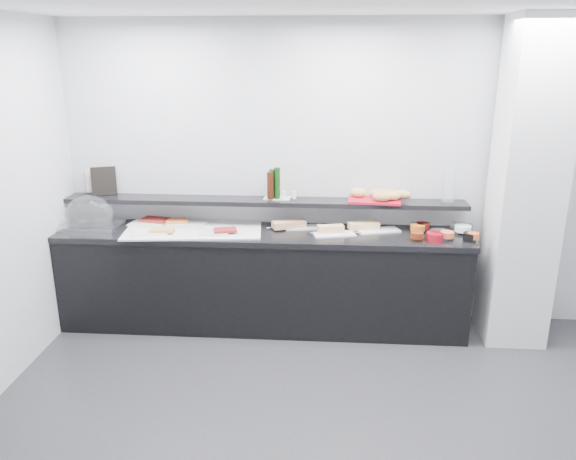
# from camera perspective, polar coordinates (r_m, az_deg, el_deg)

# --- Properties ---
(ground) EXTENTS (5.00, 5.00, 0.00)m
(ground) POSITION_cam_1_polar(r_m,az_deg,el_deg) (3.83, 5.54, -21.45)
(ground) COLOR #2D2D30
(ground) RESTS_ON ground
(back_wall) EXTENTS (5.00, 0.02, 2.70)m
(back_wall) POSITION_cam_1_polar(r_m,az_deg,el_deg) (5.09, 5.54, 5.52)
(back_wall) COLOR #BABDC2
(back_wall) RESTS_ON ground
(column) EXTENTS (0.50, 0.50, 2.70)m
(column) POSITION_cam_1_polar(r_m,az_deg,el_deg) (5.02, 23.06, 4.02)
(column) COLOR silver
(column) RESTS_ON ground
(buffet_cabinet) EXTENTS (3.60, 0.60, 0.85)m
(buffet_cabinet) POSITION_cam_1_polar(r_m,az_deg,el_deg) (5.11, -2.61, -5.25)
(buffet_cabinet) COLOR black
(buffet_cabinet) RESTS_ON ground
(counter_top) EXTENTS (3.62, 0.62, 0.05)m
(counter_top) POSITION_cam_1_polar(r_m,az_deg,el_deg) (4.95, -2.68, -0.45)
(counter_top) COLOR black
(counter_top) RESTS_ON buffet_cabinet
(wall_shelf) EXTENTS (3.60, 0.25, 0.04)m
(wall_shelf) POSITION_cam_1_polar(r_m,az_deg,el_deg) (5.05, -2.49, 2.92)
(wall_shelf) COLOR black
(wall_shelf) RESTS_ON back_wall
(cloche_base) EXTENTS (0.52, 0.36, 0.04)m
(cloche_base) POSITION_cam_1_polar(r_m,az_deg,el_deg) (5.34, -19.18, 0.41)
(cloche_base) COLOR silver
(cloche_base) RESTS_ON counter_top
(cloche_dome) EXTENTS (0.48, 0.38, 0.34)m
(cloche_dome) POSITION_cam_1_polar(r_m,az_deg,el_deg) (5.33, -19.55, 1.52)
(cloche_dome) COLOR silver
(cloche_dome) RESTS_ON cloche_base
(linen_runner) EXTENTS (1.24, 0.69, 0.01)m
(linen_runner) POSITION_cam_1_polar(r_m,az_deg,el_deg) (5.03, -9.57, 0.01)
(linen_runner) COLOR silver
(linen_runner) RESTS_ON counter_top
(platter_meat_a) EXTENTS (0.35, 0.27, 0.01)m
(platter_meat_a) POSITION_cam_1_polar(r_m,az_deg,el_deg) (5.25, -14.03, 0.63)
(platter_meat_a) COLOR white
(platter_meat_a) RESTS_ON linen_runner
(food_meat_a) EXTENTS (0.28, 0.21, 0.02)m
(food_meat_a) POSITION_cam_1_polar(r_m,az_deg,el_deg) (5.29, -13.36, 1.02)
(food_meat_a) COLOR maroon
(food_meat_a) RESTS_ON platter_meat_a
(platter_salmon) EXTENTS (0.36, 0.28, 0.01)m
(platter_salmon) POSITION_cam_1_polar(r_m,az_deg,el_deg) (5.15, -10.28, 0.57)
(platter_salmon) COLOR silver
(platter_salmon) RESTS_ON linen_runner
(food_salmon) EXTENTS (0.22, 0.18, 0.02)m
(food_salmon) POSITION_cam_1_polar(r_m,az_deg,el_deg) (5.22, -11.26, 0.92)
(food_salmon) COLOR orange
(food_salmon) RESTS_ON platter_salmon
(platter_cheese) EXTENTS (0.35, 0.29, 0.01)m
(platter_cheese) POSITION_cam_1_polar(r_m,az_deg,el_deg) (5.01, -13.83, -0.17)
(platter_cheese) COLOR white
(platter_cheese) RESTS_ON linen_runner
(food_cheese) EXTENTS (0.20, 0.14, 0.02)m
(food_cheese) POSITION_cam_1_polar(r_m,az_deg,el_deg) (4.98, -12.65, 0.02)
(food_cheese) COLOR tan
(food_cheese) RESTS_ON platter_cheese
(platter_meat_b) EXTENTS (0.26, 0.18, 0.01)m
(platter_meat_b) POSITION_cam_1_polar(r_m,az_deg,el_deg) (4.89, -7.52, -0.25)
(platter_meat_b) COLOR silver
(platter_meat_b) RESTS_ON linen_runner
(food_meat_b) EXTENTS (0.22, 0.17, 0.02)m
(food_meat_b) POSITION_cam_1_polar(r_m,az_deg,el_deg) (4.88, -6.40, -0.01)
(food_meat_b) COLOR maroon
(food_meat_b) RESTS_ON platter_meat_b
(sandwich_plate_left) EXTENTS (0.36, 0.20, 0.01)m
(sandwich_plate_left) POSITION_cam_1_polar(r_m,az_deg,el_deg) (5.04, 1.65, 0.28)
(sandwich_plate_left) COLOR silver
(sandwich_plate_left) RESTS_ON counter_top
(sandwich_food_left) EXTENTS (0.32, 0.22, 0.06)m
(sandwich_food_left) POSITION_cam_1_polar(r_m,az_deg,el_deg) (5.00, 0.10, 0.60)
(sandwich_food_left) COLOR tan
(sandwich_food_left) RESTS_ON sandwich_plate_left
(tongs_left) EXTENTS (0.15, 0.08, 0.01)m
(tongs_left) POSITION_cam_1_polar(r_m,az_deg,el_deg) (5.01, -1.35, 0.30)
(tongs_left) COLOR silver
(tongs_left) RESTS_ON sandwich_plate_left
(sandwich_plate_mid) EXTENTS (0.38, 0.23, 0.01)m
(sandwich_plate_mid) POSITION_cam_1_polar(r_m,az_deg,el_deg) (4.86, 4.73, -0.45)
(sandwich_plate_mid) COLOR white
(sandwich_plate_mid) RESTS_ON counter_top
(sandwich_food_mid) EXTENTS (0.24, 0.14, 0.06)m
(sandwich_food_mid) POSITION_cam_1_polar(r_m,az_deg,el_deg) (4.88, 4.35, 0.13)
(sandwich_food_mid) COLOR tan
(sandwich_food_mid) RESTS_ON sandwich_plate_mid
(tongs_mid) EXTENTS (0.16, 0.03, 0.01)m
(tongs_mid) POSITION_cam_1_polar(r_m,az_deg,el_deg) (4.83, 3.24, -0.38)
(tongs_mid) COLOR silver
(tongs_mid) RESTS_ON sandwich_plate_mid
(sandwich_plate_right) EXTENTS (0.40, 0.26, 0.01)m
(sandwich_plate_right) POSITION_cam_1_polar(r_m,az_deg,el_deg) (5.01, 9.17, -0.06)
(sandwich_plate_right) COLOR white
(sandwich_plate_right) RESTS_ON counter_top
(sandwich_food_right) EXTENTS (0.29, 0.18, 0.06)m
(sandwich_food_right) POSITION_cam_1_polar(r_m,az_deg,el_deg) (5.01, 7.68, 0.47)
(sandwich_food_right) COLOR #D8B271
(sandwich_food_right) RESTS_ON sandwich_plate_right
(tongs_right) EXTENTS (0.15, 0.07, 0.01)m
(tongs_right) POSITION_cam_1_polar(r_m,az_deg,el_deg) (4.92, 7.71, -0.17)
(tongs_right) COLOR silver
(tongs_right) RESTS_ON sandwich_plate_right
(bowl_glass_fruit) EXTENTS (0.15, 0.15, 0.07)m
(bowl_glass_fruit) POSITION_cam_1_polar(r_m,az_deg,el_deg) (5.09, 13.11, 0.30)
(bowl_glass_fruit) COLOR white
(bowl_glass_fruit) RESTS_ON counter_top
(fill_glass_fruit) EXTENTS (0.13, 0.13, 0.05)m
(fill_glass_fruit) POSITION_cam_1_polar(r_m,az_deg,el_deg) (5.03, 13.03, 0.25)
(fill_glass_fruit) COLOR orange
(fill_glass_fruit) RESTS_ON bowl_glass_fruit
(bowl_black_jam) EXTENTS (0.15, 0.15, 0.07)m
(bowl_black_jam) POSITION_cam_1_polar(r_m,az_deg,el_deg) (5.05, 13.02, 0.17)
(bowl_black_jam) COLOR black
(bowl_black_jam) RESTS_ON counter_top
(fill_black_jam) EXTENTS (0.15, 0.15, 0.05)m
(fill_black_jam) POSITION_cam_1_polar(r_m,az_deg,el_deg) (5.09, 13.53, 0.42)
(fill_black_jam) COLOR #63130E
(fill_black_jam) RESTS_ON bowl_black_jam
(bowl_glass_cream) EXTENTS (0.21, 0.21, 0.07)m
(bowl_glass_cream) POSITION_cam_1_polar(r_m,az_deg,el_deg) (5.17, 17.18, 0.25)
(bowl_glass_cream) COLOR white
(bowl_glass_cream) RESTS_ON counter_top
(fill_glass_cream) EXTENTS (0.17, 0.17, 0.05)m
(fill_glass_cream) POSITION_cam_1_polar(r_m,az_deg,el_deg) (5.10, 17.34, 0.15)
(fill_glass_cream) COLOR white
(fill_glass_cream) RESTS_ON bowl_glass_cream
(bowl_red_jam) EXTENTS (0.18, 0.18, 0.07)m
(bowl_red_jam) POSITION_cam_1_polar(r_m,az_deg,el_deg) (4.85, 14.69, -0.66)
(bowl_red_jam) COLOR maroon
(bowl_red_jam) RESTS_ON counter_top
(fill_red_jam) EXTENTS (0.13, 0.13, 0.05)m
(fill_red_jam) POSITION_cam_1_polar(r_m,az_deg,el_deg) (4.82, 12.96, -0.50)
(fill_red_jam) COLOR #5F210D
(fill_red_jam) RESTS_ON bowl_red_jam
(bowl_glass_salmon) EXTENTS (0.23, 0.23, 0.07)m
(bowl_glass_salmon) POSITION_cam_1_polar(r_m,az_deg,el_deg) (4.91, 15.19, -0.49)
(bowl_glass_salmon) COLOR white
(bowl_glass_salmon) RESTS_ON counter_top
(fill_glass_salmon) EXTENTS (0.13, 0.13, 0.05)m
(fill_glass_salmon) POSITION_cam_1_polar(r_m,az_deg,el_deg) (4.90, 15.86, -0.44)
(fill_glass_salmon) COLOR #F1633B
(fill_glass_salmon) RESTS_ON bowl_glass_salmon
(bowl_black_fruit) EXTENTS (0.14, 0.14, 0.07)m
(bowl_black_fruit) POSITION_cam_1_polar(r_m,az_deg,el_deg) (4.93, 17.99, -0.67)
(bowl_black_fruit) COLOR black
(bowl_black_fruit) RESTS_ON counter_top
(fill_black_fruit) EXTENTS (0.13, 0.13, 0.05)m
(fill_black_fruit) POSITION_cam_1_polar(r_m,az_deg,el_deg) (4.93, 18.28, -0.56)
(fill_black_fruit) COLOR #DC501E
(fill_black_fruit) RESTS_ON bowl_black_fruit
(framed_print) EXTENTS (0.23, 0.14, 0.26)m
(framed_print) POSITION_cam_1_polar(r_m,az_deg,el_deg) (5.44, -18.21, 4.75)
(framed_print) COLOR black
(framed_print) RESTS_ON wall_shelf
(print_art) EXTENTS (0.18, 0.11, 0.22)m
(print_art) POSITION_cam_1_polar(r_m,az_deg,el_deg) (5.52, -18.95, 4.85)
(print_art) COLOR #D7A69B
(print_art) RESTS_ON framed_print
(condiment_tray) EXTENTS (0.25, 0.17, 0.01)m
(condiment_tray) POSITION_cam_1_polar(r_m,az_deg,el_deg) (5.06, -1.06, 3.27)
(condiment_tray) COLOR silver
(condiment_tray) RESTS_ON wall_shelf
(bottle_green_a) EXTENTS (0.06, 0.06, 0.26)m
(bottle_green_a) POSITION_cam_1_polar(r_m,az_deg,el_deg) (5.01, -1.60, 4.74)
(bottle_green_a) COLOR #103C14
(bottle_green_a) RESTS_ON condiment_tray
(bottle_brown) EXTENTS (0.08, 0.08, 0.24)m
(bottle_brown) POSITION_cam_1_polar(r_m,az_deg,el_deg) (4.99, -1.80, 4.55)
(bottle_brown) COLOR #351409
(bottle_brown) RESTS_ON condiment_tray
(bottle_green_b) EXTENTS (0.07, 0.07, 0.28)m
(bottle_green_b) POSITION_cam_1_polar(r_m,az_deg,el_deg) (4.99, -1.10, 4.79)
(bottle_green_b) COLOR #0E330E
(bottle_green_b) RESTS_ON condiment_tray
(bottle_hot) EXTENTS (0.05, 0.05, 0.18)m
(bottle_hot) POSITION_cam_1_polar(r_m,az_deg,el_deg) (5.02, -1.08, 4.29)
(bottle_hot) COLOR #A3100B
(bottle_hot) RESTS_ON condiment_tray
(shaker_salt) EXTENTS (0.04, 0.04, 0.07)m
(shaker_salt) POSITION_cam_1_polar(r_m,az_deg,el_deg) (5.00, -0.41, 3.58)
(shaker_salt) COLOR white
(shaker_salt) RESTS_ON condiment_tray
(shaker_pepper) EXTENTS (0.04, 0.04, 0.07)m
(shaker_pepper) POSITION_cam_1_polar(r_m,az_deg,el_deg) (5.00, 0.63, 3.60)
(shaker_pepper) COLOR white
(shaker_pepper) RESTS_ON condiment_tray
(bread_tray) EXTENTS (0.49, 0.36, 0.02)m
(bread_tray) POSITION_cam_1_polar(r_m,az_deg,el_deg) (5.05, 8.79, 3.08)
(bread_tray) COLOR #AE1227
(bread_tray) RESTS_ON wall_shelf
(bread_roll_nw) EXTENTS (0.16, 0.13, 0.08)m
(bread_roll_nw) POSITION_cam_1_polar(r_m,az_deg,el_deg) (5.07, 7.16, 3.80)
(bread_roll_nw) COLOR tan
(bread_roll_nw) RESTS_ON bread_tray
(bread_roll_n) EXTENTS (0.17, 0.12, 0.08)m
(bread_roll_n) POSITION_cam_1_polar(r_m,az_deg,el_deg) (5.07, 9.16, 3.71)
(bread_roll_n) COLOR #AE8C42
(bread_roll_n) RESTS_ON bread_tray
(bread_roll_ne) EXTENTS (0.16, 0.13, 0.08)m
(bread_roll_ne) POSITION_cam_1_polar(r_m,az_deg,el_deg) (5.11, 10.35, 3.77)
(bread_roll_ne) COLOR #BD7948
(bread_roll_ne) RESTS_ON bread_tray
(bread_roll_sw) EXTENTS (0.13, 0.09, 0.08)m
(bread_roll_sw) POSITION_cam_1_polar(r_m,az_deg,el_deg) (4.95, 9.29, 3.39)
(bread_roll_sw) COLOR tan
(bread_roll_sw) RESTS_ON bread_tray
(bread_roll_s) EXTENTS (0.17, 0.12, 0.08)m
(bread_roll_s) POSITION_cam_1_polar(r_m,az_deg,el_deg) (4.94, 9.51, 3.34)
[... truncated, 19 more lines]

